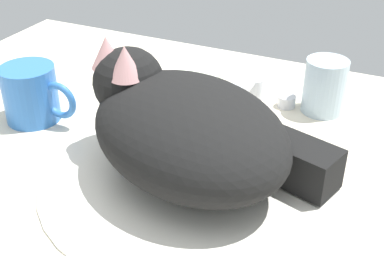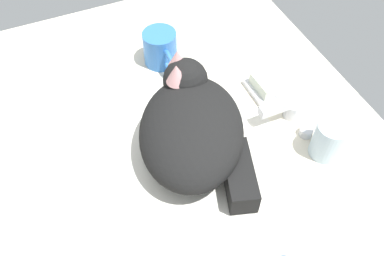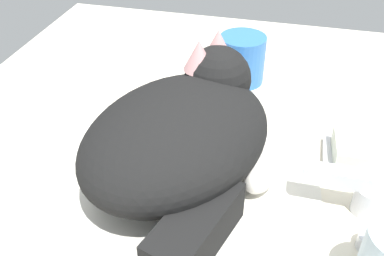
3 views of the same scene
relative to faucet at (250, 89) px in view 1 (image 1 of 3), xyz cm
name	(u,v)px [view 1 (image 1 of 3)]	position (x,y,z in cm)	size (l,w,h in cm)	color
ground_plane	(189,188)	(0.00, -22.37, -3.99)	(110.00, 82.50, 3.00)	silver
sink_basin	(189,176)	(0.00, -22.37, -2.17)	(37.05, 37.05, 0.65)	white
faucet	(250,89)	(0.00, 0.00, 0.00)	(14.16, 10.11, 5.75)	silver
cat	(186,127)	(-0.79, -21.67, 4.46)	(34.30, 29.66, 15.30)	black
coffee_mug	(32,94)	(-27.24, -18.43, 1.70)	(12.01, 7.96, 8.38)	#3372C6
rinse_cup	(325,86)	(11.00, 2.16, 1.71)	(6.32, 6.32, 8.41)	silver
soap_dish	(199,91)	(-8.48, -0.70, -1.89)	(9.00, 6.40, 1.20)	white
soap_bar	(199,80)	(-8.48, -0.70, 0.10)	(6.80, 4.21, 2.78)	silver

